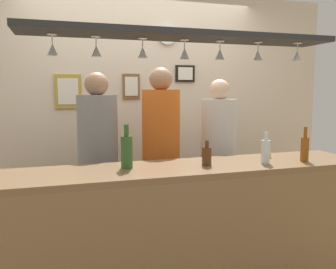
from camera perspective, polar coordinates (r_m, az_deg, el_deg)
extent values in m
cube|color=beige|center=(3.84, -4.39, 3.41)|extent=(4.40, 0.06, 2.60)
cube|color=brown|center=(2.50, 3.04, -5.58)|extent=(2.70, 0.55, 0.04)
cube|color=olive|center=(2.45, 5.12, -18.59)|extent=(2.65, 0.04, 0.98)
cube|color=black|center=(2.52, 2.78, 15.67)|extent=(2.20, 0.36, 0.04)
cylinder|color=silver|center=(2.42, -18.23, 15.08)|extent=(0.06, 0.06, 0.00)
cylinder|color=silver|center=(2.42, -18.20, 14.44)|extent=(0.01, 0.01, 0.06)
cone|color=silver|center=(2.41, -18.14, 12.91)|extent=(0.07, 0.07, 0.08)
cylinder|color=silver|center=(2.44, -11.56, 15.23)|extent=(0.06, 0.06, 0.00)
cylinder|color=silver|center=(2.44, -11.55, 14.59)|extent=(0.01, 0.01, 0.06)
cone|color=silver|center=(2.43, -11.51, 13.07)|extent=(0.07, 0.07, 0.08)
cylinder|color=silver|center=(2.49, -4.14, 15.20)|extent=(0.06, 0.06, 0.00)
cylinder|color=silver|center=(2.48, -4.14, 14.57)|extent=(0.01, 0.01, 0.06)
cone|color=silver|center=(2.48, -4.12, 13.08)|extent=(0.07, 0.07, 0.08)
cylinder|color=silver|center=(2.56, 2.69, 14.99)|extent=(0.06, 0.06, 0.00)
cylinder|color=silver|center=(2.55, 2.68, 14.38)|extent=(0.01, 0.01, 0.06)
cone|color=silver|center=(2.55, 2.68, 12.93)|extent=(0.07, 0.07, 0.08)
cylinder|color=silver|center=(2.64, 8.39, 14.66)|extent=(0.06, 0.06, 0.00)
cylinder|color=silver|center=(2.64, 8.38, 14.07)|extent=(0.01, 0.01, 0.06)
cone|color=silver|center=(2.63, 8.35, 12.67)|extent=(0.07, 0.07, 0.08)
cylinder|color=silver|center=(2.76, 14.36, 14.19)|extent=(0.06, 0.06, 0.00)
cylinder|color=silver|center=(2.76, 14.34, 13.62)|extent=(0.01, 0.01, 0.06)
cone|color=silver|center=(2.75, 14.30, 12.28)|extent=(0.07, 0.07, 0.08)
cylinder|color=silver|center=(2.88, 20.20, 13.68)|extent=(0.06, 0.06, 0.00)
cylinder|color=silver|center=(2.88, 20.18, 13.13)|extent=(0.01, 0.01, 0.06)
cone|color=silver|center=(2.87, 20.12, 11.85)|extent=(0.07, 0.07, 0.08)
cube|color=#2D334C|center=(3.25, -10.94, -13.61)|extent=(0.17, 0.18, 0.81)
cylinder|color=gray|center=(3.07, -11.27, -0.29)|extent=(0.34, 0.34, 0.70)
sphere|color=#9E7556|center=(3.04, -11.47, 7.98)|extent=(0.20, 0.20, 0.20)
cube|color=#2D334C|center=(3.34, -1.11, -12.65)|extent=(0.17, 0.18, 0.83)
cylinder|color=orange|center=(3.17, -1.14, 0.70)|extent=(0.34, 0.34, 0.72)
sphere|color=#9E7556|center=(3.15, -1.16, 8.95)|extent=(0.21, 0.21, 0.21)
cube|color=#2D334C|center=(3.54, 7.96, -11.98)|extent=(0.17, 0.18, 0.78)
cylinder|color=white|center=(3.37, 8.18, -0.12)|extent=(0.34, 0.34, 0.68)
sphere|color=beige|center=(3.35, 8.31, 7.18)|extent=(0.19, 0.19, 0.19)
cylinder|color=#512D14|center=(2.51, 6.27, -3.53)|extent=(0.07, 0.07, 0.13)
cylinder|color=#512D14|center=(2.50, 6.30, -1.50)|extent=(0.03, 0.03, 0.05)
cylinder|color=brown|center=(2.83, 21.19, -2.26)|extent=(0.06, 0.06, 0.18)
cylinder|color=brown|center=(2.81, 21.31, 0.36)|extent=(0.03, 0.03, 0.08)
cylinder|color=silver|center=(2.66, 15.46, -2.72)|extent=(0.06, 0.06, 0.17)
cylinder|color=silver|center=(2.64, 15.54, -0.26)|extent=(0.03, 0.03, 0.06)
cylinder|color=#2D5623|center=(2.42, -6.68, -2.84)|extent=(0.08, 0.08, 0.22)
cylinder|color=#2D5623|center=(2.40, -6.73, 0.69)|extent=(0.03, 0.03, 0.08)
cylinder|color=beige|center=(2.92, 15.71, -3.16)|extent=(0.06, 0.06, 0.04)
sphere|color=pink|center=(2.91, 15.73, -2.54)|extent=(0.05, 0.05, 0.05)
cube|color=brown|center=(3.77, -5.96, 7.75)|extent=(0.18, 0.02, 0.26)
cube|color=white|center=(3.76, -5.93, 7.75)|extent=(0.14, 0.01, 0.20)
cube|color=black|center=(3.94, 2.77, 9.79)|extent=(0.22, 0.02, 0.18)
cube|color=white|center=(3.93, 2.83, 9.80)|extent=(0.17, 0.01, 0.14)
cube|color=#B29338|center=(3.70, -15.83, 6.71)|extent=(0.26, 0.02, 0.34)
cube|color=white|center=(3.69, -15.82, 6.71)|extent=(0.20, 0.01, 0.26)
cylinder|color=white|center=(3.91, -0.12, 15.91)|extent=(0.22, 0.03, 0.22)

